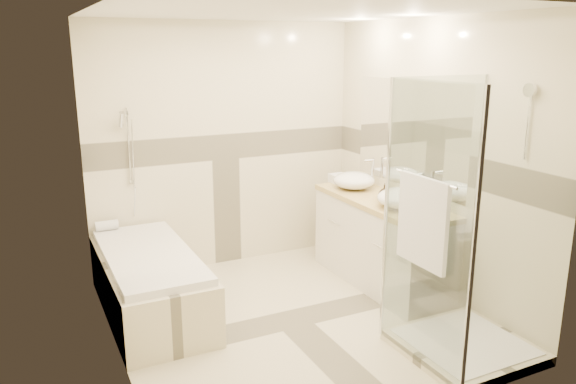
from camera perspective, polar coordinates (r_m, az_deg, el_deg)
name	(u,v)px	position (r m, az deg, el deg)	size (l,w,h in m)	color
room	(296,174)	(4.49, 0.83, 1.83)	(2.82, 3.02, 2.52)	beige
bathtub	(150,280)	(5.01, -13.84, -8.65)	(0.75, 1.70, 0.56)	beige
vanity	(381,242)	(5.50, 9.43, -5.00)	(0.58, 1.62, 0.85)	silver
shower_enclosure	(449,289)	(4.38, 16.08, -9.47)	(0.96, 0.93, 2.04)	beige
vessel_sink_near	(354,180)	(5.72, 6.71, 1.18)	(0.42, 0.42, 0.17)	white
vessel_sink_far	(402,198)	(5.10, 11.49, -0.62)	(0.44, 0.44, 0.18)	white
faucet_near	(372,170)	(5.82, 8.52, 2.21)	(0.12, 0.03, 0.29)	silver
faucet_far	(422,186)	(5.21, 13.41, 0.61)	(0.13, 0.03, 0.31)	silver
amenity_bottle_a	(390,196)	(5.24, 10.33, -0.37)	(0.06, 0.06, 0.14)	black
amenity_bottle_b	(385,192)	(5.29, 9.87, -0.03)	(0.13, 0.13, 0.17)	black
folded_towels	(341,179)	(5.93, 5.43, 1.29)	(0.17, 0.28, 0.09)	silver
rolled_towel	(107,225)	(5.58, -17.95, -3.26)	(0.09, 0.09, 0.21)	silver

